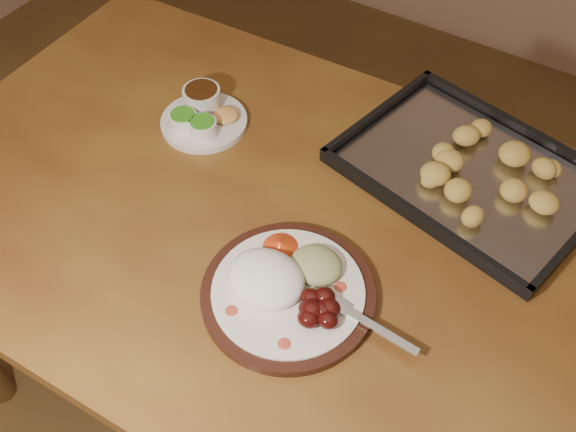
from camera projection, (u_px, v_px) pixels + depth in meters
The scene contains 4 objects.
dining_table at pixel (290, 253), 1.23m from camera, with size 1.53×0.95×0.75m.
dinner_plate at pixel (286, 287), 1.04m from camera, with size 0.37×0.29×0.07m.
condiment_saucer at pixel (202, 115), 1.31m from camera, with size 0.18×0.18×0.06m.
baking_tray at pixel (470, 170), 1.22m from camera, with size 0.53×0.43×0.05m.
Camera 1 is at (0.41, -0.40, 1.65)m, focal length 40.00 mm.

